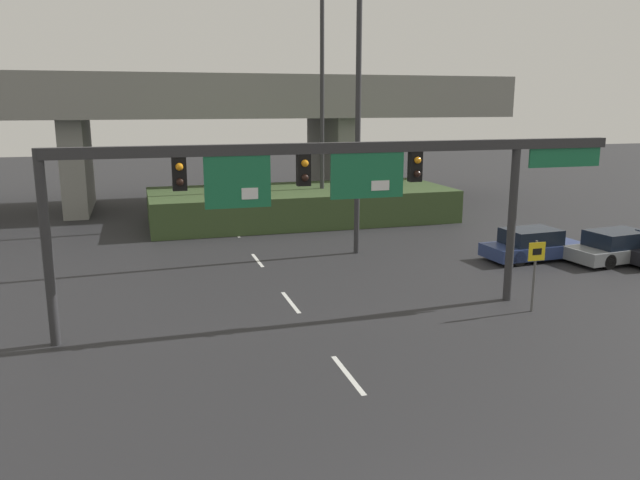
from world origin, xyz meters
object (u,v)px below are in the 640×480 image
signal_gantry (340,175)px  highway_light_pole_far (322,94)px  highway_light_pole_near (359,68)px  parked_sedan_mid_right (619,247)px  speed_limit_sign (535,266)px  parked_sedan_near_right (532,245)px

signal_gantry → highway_light_pole_far: bearing=75.3°
highway_light_pole_near → parked_sedan_mid_right: 13.55m
highway_light_pole_near → parked_sedan_mid_right: highway_light_pole_near is taller
signal_gantry → highway_light_pole_far: size_ratio=1.34×
speed_limit_sign → highway_light_pole_far: (-1.92, 17.69, 5.59)m
highway_light_pole_far → speed_limit_sign: bearing=-83.8°
parked_sedan_mid_right → highway_light_pole_far: bearing=119.6°
highway_light_pole_near → highway_light_pole_far: bearing=84.2°
highway_light_pole_far → highway_light_pole_near: bearing=-95.8°
speed_limit_sign → highway_light_pole_near: size_ratio=0.15×
speed_limit_sign → parked_sedan_near_right: size_ratio=0.53×
highway_light_pole_near → highway_light_pole_far: 8.47m
signal_gantry → speed_limit_sign: size_ratio=7.61×
parked_sedan_mid_right → parked_sedan_near_right: bearing=150.9°
signal_gantry → speed_limit_sign: 7.03m
speed_limit_sign → parked_sedan_mid_right: speed_limit_sign is taller
speed_limit_sign → highway_light_pole_near: highway_light_pole_near is taller
speed_limit_sign → highway_light_pole_near: 11.75m
parked_sedan_near_right → speed_limit_sign: bearing=-127.9°
signal_gantry → speed_limit_sign: (6.22, -1.32, -3.00)m
parked_sedan_near_right → highway_light_pole_far: bearing=114.4°
speed_limit_sign → parked_sedan_mid_right: bearing=31.8°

